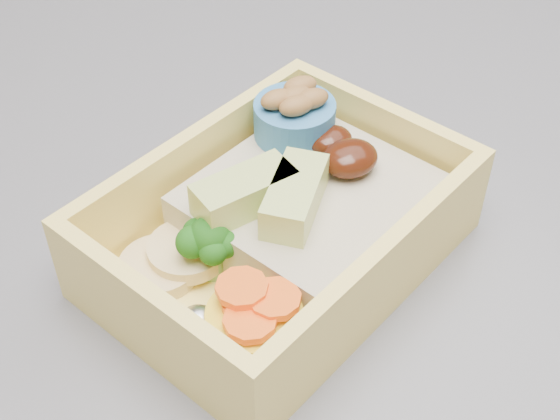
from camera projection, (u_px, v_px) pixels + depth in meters
name	position (u px, v px, depth m)	size (l,w,h in m)	color
bento_box	(284.00, 220.00, 0.40)	(0.22, 0.19, 0.07)	#FFE069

